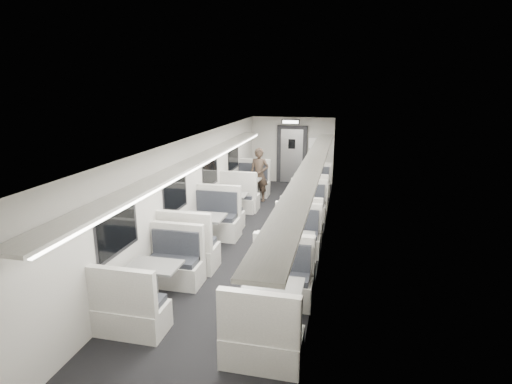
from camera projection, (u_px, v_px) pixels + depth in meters
The scene contains 19 objects.
room at pixel (256, 192), 8.95m from camera, with size 3.24×12.24×2.64m.
booth_left_a at pixel (246, 190), 12.28m from camera, with size 1.09×2.20×1.18m.
booth_left_b at pixel (231, 206), 10.72m from camera, with size 0.99×2.02×1.08m.
booth_left_c at pixel (203, 233), 8.64m from camera, with size 1.14×2.31×1.23m.
booth_left_d at pixel (155, 284), 6.52m from camera, with size 1.01×2.06×1.10m.
booth_right_a at pixel (313, 190), 12.42m from camera, with size 0.97×1.97×1.05m.
booth_right_b at pixel (305, 214), 10.08m from camera, with size 0.98×1.98×1.06m.
booth_right_c at pixel (292, 251), 7.82m from camera, with size 1.00×2.03×1.09m.
booth_right_d at pixel (273, 306), 5.87m from camera, with size 1.04×2.11×1.13m.
passenger at pixel (259, 175), 12.34m from camera, with size 0.60×0.40×1.66m, color black.
window_a at pixel (233, 157), 12.43m from camera, with size 0.02×1.18×0.84m, color black.
window_b at pixel (210, 171), 10.36m from camera, with size 0.02×1.18×0.84m, color black.
window_c at pixel (176, 193), 8.29m from camera, with size 0.02×1.18×0.84m, color black.
window_d at pixel (118, 229), 6.21m from camera, with size 0.02×1.18×0.84m, color black.
luggage_rack_left at pixel (198, 160), 8.75m from camera, with size 0.46×10.40×0.09m.
luggage_rack_right at pixel (312, 165), 8.22m from camera, with size 0.46×10.40×0.09m.
vestibule_door at pixel (292, 155), 14.58m from camera, with size 1.10×0.13×2.10m.
exit_sign at pixel (291, 122), 13.79m from camera, with size 0.62×0.12×0.16m.
wall_notice at pixel (313, 143), 14.29m from camera, with size 0.32×0.02×0.40m, color white.
Camera 1 is at (1.91, -8.43, 3.52)m, focal length 28.00 mm.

